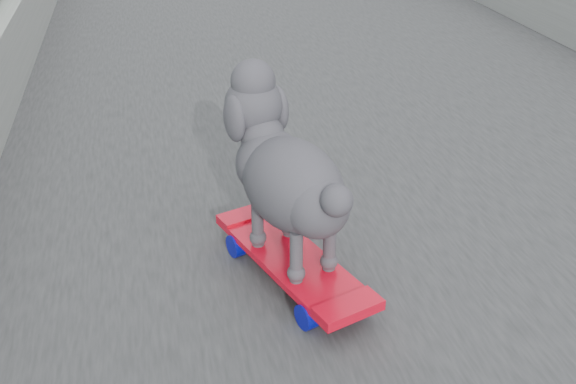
# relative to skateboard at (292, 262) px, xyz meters

# --- Properties ---
(footbridge) EXTENTS (3.00, 24.00, 7.00)m
(footbridge) POSITION_rel_skateboard_xyz_m (0.49, 2.05, -1.84)
(footbridge) COLOR #2D2D2F
(footbridge) RESTS_ON ground
(skateboard) EXTENTS (0.32, 0.54, 0.07)m
(skateboard) POSITION_rel_skateboard_xyz_m (0.00, 0.00, 0.00)
(skateboard) COLOR red
(skateboard) RESTS_ON footbridge
(poodle) EXTENTS (0.29, 0.46, 0.40)m
(poodle) POSITION_rel_skateboard_xyz_m (-0.01, 0.02, 0.23)
(poodle) COLOR #2F2D32
(poodle) RESTS_ON skateboard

